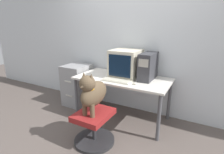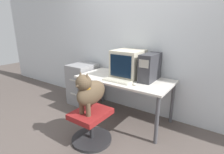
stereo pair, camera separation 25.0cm
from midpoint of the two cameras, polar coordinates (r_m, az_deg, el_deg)
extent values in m
plane|color=#564C47|center=(2.77, -3.02, -16.33)|extent=(12.00, 12.00, 0.00)
cube|color=silver|center=(3.05, 4.88, 12.68)|extent=(8.00, 0.05, 2.60)
cube|color=silver|center=(2.77, 0.84, -0.59)|extent=(1.48, 0.74, 0.03)
cylinder|color=#4C4C51|center=(3.03, -13.85, -6.62)|extent=(0.05, 0.05, 0.67)
cylinder|color=#4C4C51|center=(2.39, 12.12, -13.05)|extent=(0.05, 0.05, 0.67)
cylinder|color=#4C4C51|center=(3.49, -6.72, -3.10)|extent=(0.05, 0.05, 0.67)
cylinder|color=#4C4C51|center=(2.96, 15.88, -7.38)|extent=(0.05, 0.05, 0.67)
cube|color=beige|center=(2.82, 1.99, 4.52)|extent=(0.44, 0.46, 0.43)
cube|color=black|center=(2.62, -0.37, 3.58)|extent=(0.36, 0.01, 0.33)
cube|color=#333338|center=(2.69, 9.14, 3.46)|extent=(0.19, 0.45, 0.41)
cube|color=#9E998E|center=(2.46, 7.36, 4.49)|extent=(0.14, 0.01, 0.11)
cube|color=beige|center=(2.58, -1.28, -1.27)|extent=(0.45, 0.15, 0.02)
cube|color=beige|center=(2.58, -1.28, -0.98)|extent=(0.41, 0.12, 0.00)
ellipsoid|color=beige|center=(2.46, 4.56, -2.17)|extent=(0.06, 0.05, 0.03)
cylinder|color=#262628|center=(2.52, -8.76, -19.76)|extent=(0.54, 0.54, 0.04)
cylinder|color=#262628|center=(2.41, -8.96, -16.27)|extent=(0.05, 0.05, 0.32)
cube|color=maroon|center=(2.31, -9.18, -12.16)|extent=(0.40, 0.50, 0.07)
ellipsoid|color=brown|center=(2.21, -9.06, -5.45)|extent=(0.21, 0.48, 0.31)
cylinder|color=brown|center=(2.22, -12.16, -10.13)|extent=(0.06, 0.06, 0.17)
cylinder|color=brown|center=(2.16, -9.83, -10.87)|extent=(0.06, 0.06, 0.17)
sphere|color=brown|center=(2.06, -11.52, -2.15)|extent=(0.19, 0.19, 0.19)
cone|color=#3E3123|center=(2.00, -13.10, -3.22)|extent=(0.09, 0.10, 0.09)
cone|color=brown|center=(2.08, -12.60, 0.30)|extent=(0.07, 0.07, 0.09)
cone|color=brown|center=(2.01, -10.33, -0.10)|extent=(0.07, 0.07, 0.09)
torus|color=orange|center=(2.10, -10.99, -3.83)|extent=(0.14, 0.14, 0.02)
cube|color=gray|center=(3.49, -13.22, -2.49)|extent=(0.43, 0.50, 0.78)
cube|color=beige|center=(3.28, -16.36, -1.49)|extent=(0.15, 0.01, 0.02)
cube|color=beige|center=(3.37, -15.98, -5.91)|extent=(0.15, 0.01, 0.02)
camera|label=1|loc=(0.12, -92.86, -0.85)|focal=28.00mm
camera|label=2|loc=(0.12, 87.14, 0.85)|focal=28.00mm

